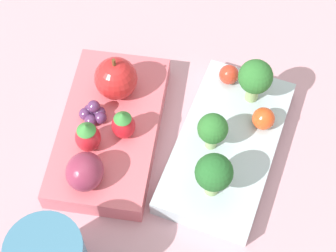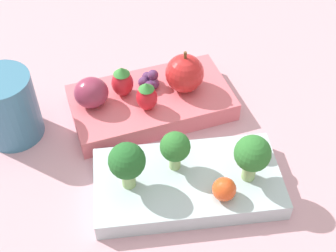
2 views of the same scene
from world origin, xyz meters
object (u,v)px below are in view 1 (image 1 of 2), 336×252
Objects in this scene: broccoli_floret_1 at (214,127)px; grape_cluster at (94,113)px; broccoli_floret_2 at (255,78)px; plum at (85,172)px; cherry_tomato_0 at (263,119)px; broccoli_floret_0 at (214,173)px; bento_box_fruit at (110,129)px; strawberry_1 at (123,125)px; bento_box_savoury at (227,145)px; apple at (116,78)px; cherry_tomato_1 at (229,75)px; strawberry_0 at (88,136)px.

broccoli_floret_1 is 0.14m from grape_cluster.
broccoli_floret_2 is 0.21m from plum.
broccoli_floret_0 is at bearing -20.40° from cherry_tomato_0.
strawberry_1 is (0.01, 0.02, 0.03)m from bento_box_fruit.
apple reaches higher than bento_box_savoury.
grape_cluster is (-0.05, -0.15, -0.03)m from broccoli_floret_0.
strawberry_1 is at bearing -68.59° from cherry_tomato_0.
broccoli_floret_1 is at bearing 101.14° from strawberry_1.
broccoli_floret_2 is (-0.07, 0.03, 0.01)m from broccoli_floret_1.
bento_box_savoury is 3.58× the size of broccoli_floret_2.
broccoli_floret_1 is 1.98× the size of cherry_tomato_0.
broccoli_floret_1 is 1.27× the size of strawberry_1.
cherry_tomato_1 is 0.14m from strawberry_1.
grape_cluster is (0.08, -0.17, -0.03)m from broccoli_floret_2.
strawberry_1 is 0.07m from plum.
cherry_tomato_1 is (-0.02, -0.03, -0.03)m from broccoli_floret_2.
strawberry_1 reaches higher than cherry_tomato_0.
strawberry_1 is 0.04m from grape_cluster.
apple reaches higher than cherry_tomato_0.
strawberry_1 is at bearing 26.36° from apple.
strawberry_0 is (0.08, -0.01, -0.00)m from apple.
strawberry_1 is (0.05, 0.03, -0.01)m from apple.
broccoli_floret_1 is 0.85× the size of broccoli_floret_2.
bento_box_savoury is at bearing 109.75° from strawberry_0.
strawberry_0 is (0.04, -0.13, -0.01)m from broccoli_floret_1.
strawberry_1 reaches higher than cherry_tomato_1.
broccoli_floret_1 reaches higher than strawberry_0.
grape_cluster is at bearing -165.40° from plum.
plum reaches higher than cherry_tomato_1.
cherry_tomato_0 reaches higher than cherry_tomato_1.
broccoli_floret_0 is 1.03× the size of apple.
cherry_tomato_1 reaches higher than bento_box_savoury.
bento_box_fruit is 0.15m from broccoli_floret_0.
strawberry_0 is at bearing -50.83° from strawberry_1.
broccoli_floret_0 reaches higher than cherry_tomato_0.
cherry_tomato_1 is (-0.10, 0.12, 0.02)m from bento_box_fruit.
plum is at bearing 3.17° from apple.
broccoli_floret_2 is (-0.06, 0.01, 0.05)m from bento_box_savoury.
plum is (0.09, -0.13, 0.03)m from bento_box_savoury.
broccoli_floret_2 reaches higher than strawberry_0.
strawberry_1 is (-0.03, 0.03, -0.00)m from strawberry_0.
plum is at bearing -78.17° from broccoli_floret_0.
cherry_tomato_1 is 0.18m from strawberry_0.
cherry_tomato_1 is (-0.15, -0.02, -0.03)m from broccoli_floret_0.
cherry_tomato_1 is at bearing -117.93° from broccoli_floret_2.
apple reaches higher than bento_box_fruit.
grape_cluster reaches higher than bento_box_fruit.
broccoli_floret_0 is at bearing 70.57° from strawberry_1.
cherry_tomato_1 is at bearing 114.07° from apple.
broccoli_floret_0 reaches higher than strawberry_0.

